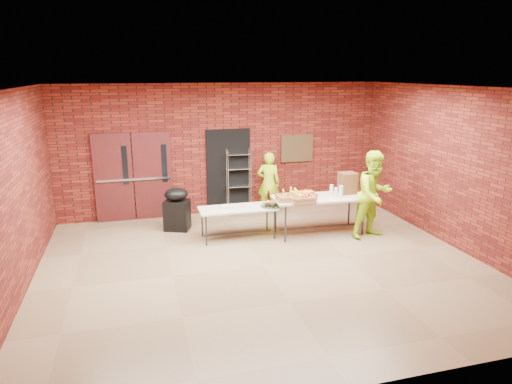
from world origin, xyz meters
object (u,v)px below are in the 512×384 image
covered_grill (177,209)px  coffee_dispenser (347,183)px  table_right (320,200)px  volunteer_woman (269,183)px  wire_rack (239,181)px  table_left (238,210)px  volunteer_man (374,195)px

covered_grill → coffee_dispenser: bearing=7.3°
table_right → volunteer_woman: volunteer_woman is taller
wire_rack → volunteer_woman: 0.74m
table_left → volunteer_woman: size_ratio=1.06×
table_right → covered_grill: covered_grill is taller
covered_grill → volunteer_woman: volunteer_woman is taller
table_right → volunteer_woman: 1.85m
table_right → coffee_dispenser: size_ratio=4.36×
table_left → volunteer_woman: volunteer_woman is taller
coffee_dispenser → wire_rack: bearing=138.3°
wire_rack → volunteer_man: size_ratio=0.86×
coffee_dispenser → volunteer_man: 0.72m
table_left → covered_grill: (-1.19, 0.89, -0.13)m
table_left → table_right: size_ratio=0.80×
coffee_dispenser → covered_grill: (-3.69, 0.93, -0.58)m
coffee_dispenser → volunteer_woman: size_ratio=0.30×
coffee_dispenser → table_right: bearing=-169.6°
covered_grill → wire_rack: bearing=50.0°
table_right → volunteer_woman: bearing=112.7°
coffee_dispenser → volunteer_woman: bearing=129.9°
covered_grill → volunteer_man: (4.00, -1.57, 0.45)m
table_left → volunteer_man: bearing=-13.0°
wire_rack → covered_grill: wire_rack is taller
table_right → volunteer_woman: size_ratio=1.32×
table_right → volunteer_man: (1.02, -0.51, 0.18)m
wire_rack → table_left: bearing=-100.1°
coffee_dispenser → volunteer_man: bearing=-64.1°
wire_rack → table_right: size_ratio=0.79×
table_right → covered_grill: bearing=163.1°
wire_rack → volunteer_man: 3.42m
volunteer_woman → covered_grill: bearing=35.6°
wire_rack → table_right: 2.37m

